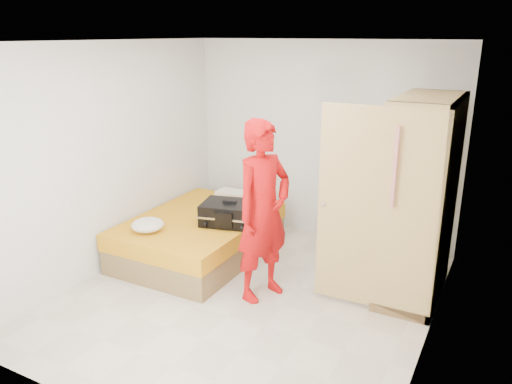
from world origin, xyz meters
The scene contains 7 objects.
room centered at (0.00, 0.00, 1.30)m, with size 4.00×4.02×2.60m.
bed centered at (-1.05, 0.63, 0.25)m, with size 1.42×2.02×0.50m.
wardrobe centered at (1.45, 0.86, 1.00)m, with size 1.17×1.20×2.10m.
person centered at (0.11, 0.11, 0.94)m, with size 0.69×0.45×1.89m, color red.
suitcase centered at (-0.61, 0.63, 0.63)m, with size 0.76×0.63×0.29m.
round_cushion centered at (-1.32, -0.01, 0.57)m, with size 0.38×0.38×0.14m, color silver.
pillow centered at (-1.02, 1.48, 0.55)m, with size 0.53×0.27×0.10m, color silver.
Camera 1 is at (2.27, -4.13, 2.67)m, focal length 35.00 mm.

